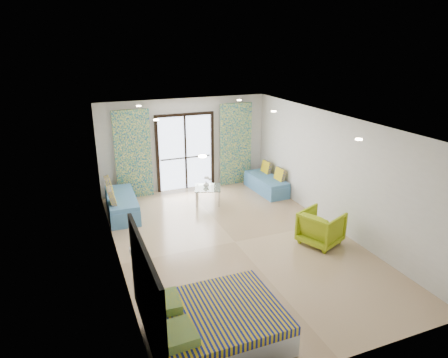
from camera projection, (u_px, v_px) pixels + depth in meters
name	position (u px, v px, depth m)	size (l,w,h in m)	color
floor	(235.00, 242.00, 8.90)	(5.00, 7.50, 0.01)	#987A5A
ceiling	(236.00, 122.00, 8.00)	(5.00, 7.50, 0.01)	silver
wall_back	(185.00, 144.00, 11.74)	(5.00, 0.01, 2.70)	silver
wall_front	(350.00, 278.00, 5.16)	(5.00, 0.01, 2.70)	silver
wall_left	(115.00, 202.00, 7.57)	(0.01, 7.50, 2.70)	silver
wall_right	(333.00, 172.00, 9.33)	(0.01, 7.50, 2.70)	silver
balcony_door	(185.00, 148.00, 11.74)	(1.76, 0.08, 2.28)	black
balcony_rail	(186.00, 158.00, 11.85)	(1.52, 0.03, 0.04)	#595451
curtain_left	(133.00, 155.00, 11.07)	(1.00, 0.10, 2.50)	silver
curtain_right	(236.00, 144.00, 12.15)	(1.00, 0.10, 2.50)	silver
downlight_a	(202.00, 156.00, 5.77)	(0.12, 0.12, 0.02)	#FFE0B2
downlight_b	(359.00, 139.00, 6.75)	(0.12, 0.12, 0.02)	#FFE0B2
downlight_c	(156.00, 120.00, 8.40)	(0.12, 0.12, 0.02)	#FFE0B2
downlight_d	(274.00, 111.00, 9.38)	(0.12, 0.12, 0.02)	#FFE0B2
downlight_e	(139.00, 106.00, 10.15)	(0.12, 0.12, 0.02)	#FFE0B2
downlight_f	(239.00, 100.00, 11.13)	(0.12, 0.12, 0.02)	#FFE0B2
headboard	(146.00, 295.00, 5.32)	(0.06, 2.10, 1.50)	black
switch_plate	(130.00, 251.00, 6.41)	(0.02, 0.10, 0.10)	silver
bed	(216.00, 324.00, 5.92)	(1.90, 1.55, 0.66)	silver
daybed_left	(121.00, 204.00, 10.22)	(0.78, 1.85, 0.90)	teal
daybed_right	(266.00, 183.00, 11.79)	(0.72, 1.66, 0.80)	teal
coffee_table	(208.00, 189.00, 10.91)	(0.88, 0.88, 0.79)	silver
vase	(206.00, 184.00, 10.89)	(0.16, 0.17, 0.16)	white
armchair	(321.00, 226.00, 8.72)	(0.81, 0.75, 0.83)	#98AC16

